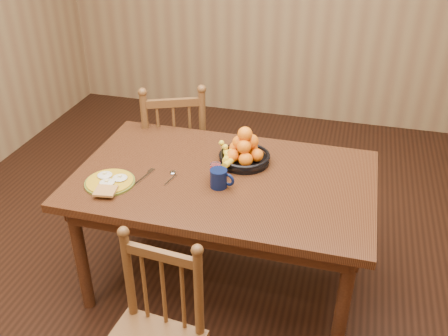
% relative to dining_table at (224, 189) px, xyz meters
% --- Properties ---
extents(room, '(4.52, 5.02, 2.72)m').
position_rel_dining_table_xyz_m(room, '(0.00, 0.00, 0.68)').
color(room, black).
rests_on(room, ground).
extents(dining_table, '(1.60, 1.00, 0.75)m').
position_rel_dining_table_xyz_m(dining_table, '(0.00, 0.00, 0.00)').
color(dining_table, black).
rests_on(dining_table, ground).
extents(chair_far, '(0.58, 0.57, 0.99)m').
position_rel_dining_table_xyz_m(chair_far, '(-0.53, 0.65, -0.18)').
color(chair_far, '#4F3017').
rests_on(chair_far, ground).
extents(breakfast_plate, '(0.26, 0.29, 0.04)m').
position_rel_dining_table_xyz_m(breakfast_plate, '(-0.56, -0.23, 0.10)').
color(breakfast_plate, '#59601E').
rests_on(breakfast_plate, dining_table).
extents(fork, '(0.05, 0.18, 0.00)m').
position_rel_dining_table_xyz_m(fork, '(-0.41, -0.11, 0.09)').
color(fork, silver).
rests_on(fork, dining_table).
extents(spoon, '(0.05, 0.16, 0.01)m').
position_rel_dining_table_xyz_m(spoon, '(-0.27, -0.07, 0.09)').
color(spoon, silver).
rests_on(spoon, dining_table).
extents(coffee_mug, '(0.13, 0.09, 0.10)m').
position_rel_dining_table_xyz_m(coffee_mug, '(0.01, -0.11, 0.14)').
color(coffee_mug, '#091233').
rests_on(coffee_mug, dining_table).
extents(juice_glass, '(0.06, 0.06, 0.09)m').
position_rel_dining_table_xyz_m(juice_glass, '(-0.04, -0.04, 0.13)').
color(juice_glass, silver).
rests_on(juice_glass, dining_table).
extents(fruit_bowl, '(0.32, 0.32, 0.22)m').
position_rel_dining_table_xyz_m(fruit_bowl, '(0.07, 0.17, 0.15)').
color(fruit_bowl, black).
rests_on(fruit_bowl, dining_table).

